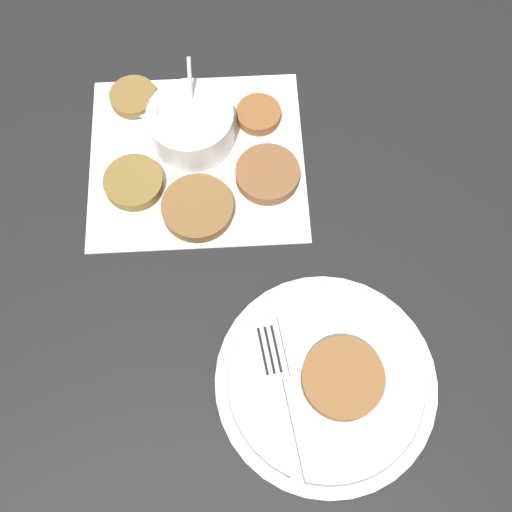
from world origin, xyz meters
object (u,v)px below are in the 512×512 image
object	(u,v)px
fritter_on_plate	(343,378)
fork	(276,381)
serving_plate	(326,382)
sauce_bowl	(191,126)

from	to	relation	value
fritter_on_plate	fork	bearing A→B (deg)	2.94
serving_plate	fritter_on_plate	distance (m)	0.02
serving_plate	sauce_bowl	bearing A→B (deg)	-62.48
sauce_bowl	serving_plate	size ratio (longest dim) A/B	0.49
serving_plate	fork	xyz separation A→B (m)	(0.05, 0.00, 0.01)
serving_plate	fritter_on_plate	xyz separation A→B (m)	(-0.02, -0.00, 0.02)
sauce_bowl	serving_plate	xyz separation A→B (m)	(-0.16, 0.30, -0.01)
sauce_bowl	serving_plate	distance (m)	0.34
fritter_on_plate	fork	distance (m)	0.07
sauce_bowl	fritter_on_plate	world-z (taller)	sauce_bowl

